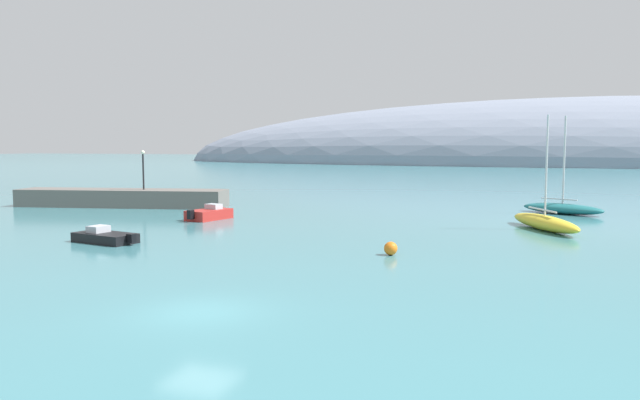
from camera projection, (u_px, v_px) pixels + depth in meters
The scene contains 9 objects.
water at pixel (200, 312), 21.48m from camera, with size 600.00×600.00×0.00m, color teal.
breakwater_rocks at pixel (122, 198), 57.81m from camera, with size 19.75×3.60×1.63m, color #66605B.
distant_ridge at pixel (590, 164), 184.94m from camera, with size 269.38×75.19×39.96m, color gray.
sailboat_teal_near_shore at pixel (562, 208), 51.79m from camera, with size 7.08×4.86×8.22m.
sailboat_yellow_mid_mooring at pixel (545, 222), 42.03m from camera, with size 5.35×7.99×7.84m.
motorboat_red_foreground at pixel (209, 214), 47.94m from camera, with size 2.67×4.19×1.17m.
motorboat_black_outer at pixel (105, 237), 36.68m from camera, with size 4.49×2.54×0.97m.
mooring_buoy_orange at pixel (391, 248), 32.45m from camera, with size 0.72×0.72×0.72m, color orange.
harbor_lamp_post at pixel (143, 165), 57.15m from camera, with size 0.36×0.36×3.66m.
Camera 1 is at (10.96, -18.44, 5.84)m, focal length 34.51 mm.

